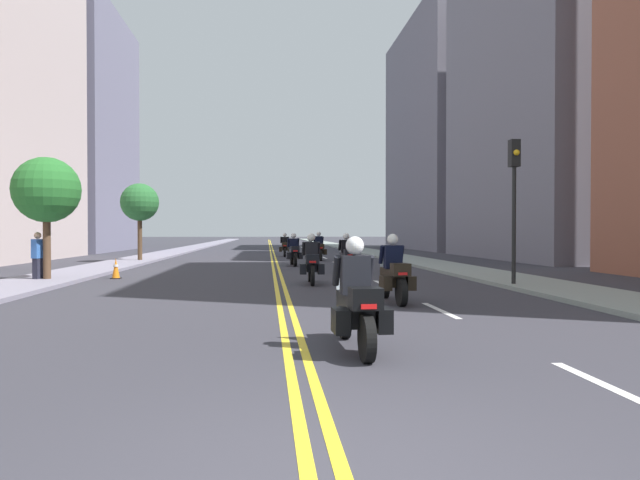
{
  "coord_description": "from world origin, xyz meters",
  "views": [
    {
      "loc": [
        -0.39,
        -3.57,
        1.66
      ],
      "look_at": [
        1.64,
        18.06,
        1.34
      ],
      "focal_mm": 31.67,
      "sensor_mm": 36.0,
      "label": 1
    }
  ],
  "objects_px": {
    "motorcycle_1": "(394,275)",
    "motorcycle_3": "(347,256)",
    "pedestrian_0": "(38,257)",
    "street_tree_1": "(140,203)",
    "motorcycle_2": "(311,263)",
    "traffic_light_near": "(514,185)",
    "street_tree_0": "(46,191)",
    "traffic_cone_1": "(116,268)",
    "motorcycle_5": "(319,249)",
    "motorcycle_0": "(356,305)",
    "motorcycle_4": "(294,253)",
    "motorcycle_6": "(285,247)"
  },
  "relations": [
    {
      "from": "motorcycle_6",
      "to": "motorcycle_0",
      "type": "bearing_deg",
      "value": -88.94
    },
    {
      "from": "pedestrian_0",
      "to": "motorcycle_1",
      "type": "bearing_deg",
      "value": -102.11
    },
    {
      "from": "motorcycle_6",
      "to": "traffic_cone_1",
      "type": "xyz_separation_m",
      "value": [
        -6.48,
        -17.15,
        -0.28
      ]
    },
    {
      "from": "motorcycle_2",
      "to": "traffic_light_near",
      "type": "bearing_deg",
      "value": -14.74
    },
    {
      "from": "motorcycle_6",
      "to": "traffic_light_near",
      "type": "bearing_deg",
      "value": -73.26
    },
    {
      "from": "motorcycle_1",
      "to": "street_tree_1",
      "type": "bearing_deg",
      "value": 116.17
    },
    {
      "from": "street_tree_0",
      "to": "motorcycle_1",
      "type": "bearing_deg",
      "value": -31.57
    },
    {
      "from": "motorcycle_3",
      "to": "motorcycle_2",
      "type": "bearing_deg",
      "value": -113.43
    },
    {
      "from": "motorcycle_1",
      "to": "pedestrian_0",
      "type": "xyz_separation_m",
      "value": [
        -10.4,
        6.22,
        0.21
      ]
    },
    {
      "from": "motorcycle_4",
      "to": "motorcycle_6",
      "type": "height_order",
      "value": "motorcycle_4"
    },
    {
      "from": "motorcycle_2",
      "to": "motorcycle_6",
      "type": "relative_size",
      "value": 1.0
    },
    {
      "from": "motorcycle_1",
      "to": "motorcycle_2",
      "type": "height_order",
      "value": "motorcycle_1"
    },
    {
      "from": "traffic_cone_1",
      "to": "street_tree_1",
      "type": "xyz_separation_m",
      "value": [
        -1.61,
        11.09,
        2.88
      ]
    },
    {
      "from": "motorcycle_0",
      "to": "motorcycle_6",
      "type": "height_order",
      "value": "motorcycle_0"
    },
    {
      "from": "motorcycle_1",
      "to": "street_tree_0",
      "type": "xyz_separation_m",
      "value": [
        -10.11,
        6.21,
        2.36
      ]
    },
    {
      "from": "motorcycle_1",
      "to": "motorcycle_3",
      "type": "bearing_deg",
      "value": 86.73
    },
    {
      "from": "motorcycle_5",
      "to": "traffic_cone_1",
      "type": "relative_size",
      "value": 3.14
    },
    {
      "from": "motorcycle_4",
      "to": "pedestrian_0",
      "type": "height_order",
      "value": "pedestrian_0"
    },
    {
      "from": "traffic_cone_1",
      "to": "traffic_light_near",
      "type": "relative_size",
      "value": 0.17
    },
    {
      "from": "motorcycle_3",
      "to": "street_tree_1",
      "type": "bearing_deg",
      "value": 135.54
    },
    {
      "from": "motorcycle_3",
      "to": "traffic_cone_1",
      "type": "distance_m",
      "value": 8.77
    },
    {
      "from": "motorcycle_4",
      "to": "street_tree_1",
      "type": "xyz_separation_m",
      "value": [
        -8.2,
        4.19,
        2.59
      ]
    },
    {
      "from": "motorcycle_2",
      "to": "motorcycle_6",
      "type": "distance_m",
      "value": 19.85
    },
    {
      "from": "pedestrian_0",
      "to": "motorcycle_2",
      "type": "bearing_deg",
      "value": -80.28
    },
    {
      "from": "motorcycle_3",
      "to": "motorcycle_1",
      "type": "bearing_deg",
      "value": -94.36
    },
    {
      "from": "traffic_light_near",
      "to": "pedestrian_0",
      "type": "relative_size",
      "value": 2.66
    },
    {
      "from": "traffic_light_near",
      "to": "street_tree_0",
      "type": "distance_m",
      "value": 14.76
    },
    {
      "from": "motorcycle_0",
      "to": "motorcycle_6",
      "type": "xyz_separation_m",
      "value": [
        -0.07,
        29.87,
        0.0
      ]
    },
    {
      "from": "pedestrian_0",
      "to": "street_tree_0",
      "type": "height_order",
      "value": "street_tree_0"
    },
    {
      "from": "motorcycle_2",
      "to": "traffic_cone_1",
      "type": "bearing_deg",
      "value": 159.46
    },
    {
      "from": "motorcycle_1",
      "to": "traffic_light_near",
      "type": "bearing_deg",
      "value": 33.99
    },
    {
      "from": "motorcycle_1",
      "to": "pedestrian_0",
      "type": "relative_size",
      "value": 1.35
    },
    {
      "from": "traffic_cone_1",
      "to": "motorcycle_6",
      "type": "bearing_deg",
      "value": 69.31
    },
    {
      "from": "motorcycle_2",
      "to": "motorcycle_1",
      "type": "bearing_deg",
      "value": -70.72
    },
    {
      "from": "motorcycle_0",
      "to": "street_tree_0",
      "type": "bearing_deg",
      "value": 124.2
    },
    {
      "from": "street_tree_0",
      "to": "street_tree_1",
      "type": "relative_size",
      "value": 0.95
    },
    {
      "from": "motorcycle_4",
      "to": "street_tree_0",
      "type": "height_order",
      "value": "street_tree_0"
    },
    {
      "from": "motorcycle_6",
      "to": "street_tree_1",
      "type": "height_order",
      "value": "street_tree_1"
    },
    {
      "from": "motorcycle_1",
      "to": "motorcycle_5",
      "type": "distance_m",
      "value": 19.48
    },
    {
      "from": "street_tree_0",
      "to": "motorcycle_5",
      "type": "bearing_deg",
      "value": 52.6
    },
    {
      "from": "street_tree_1",
      "to": "motorcycle_2",
      "type": "bearing_deg",
      "value": -58.92
    },
    {
      "from": "traffic_cone_1",
      "to": "motorcycle_3",
      "type": "bearing_deg",
      "value": 13.92
    },
    {
      "from": "motorcycle_0",
      "to": "traffic_light_near",
      "type": "xyz_separation_m",
      "value": [
        6.03,
        8.32,
        2.4
      ]
    },
    {
      "from": "traffic_cone_1",
      "to": "street_tree_0",
      "type": "distance_m",
      "value": 3.47
    },
    {
      "from": "motorcycle_2",
      "to": "street_tree_1",
      "type": "relative_size",
      "value": 0.49
    },
    {
      "from": "motorcycle_4",
      "to": "traffic_cone_1",
      "type": "bearing_deg",
      "value": -137.03
    },
    {
      "from": "motorcycle_6",
      "to": "street_tree_0",
      "type": "height_order",
      "value": "street_tree_0"
    },
    {
      "from": "motorcycle_1",
      "to": "motorcycle_6",
      "type": "distance_m",
      "value": 24.72
    },
    {
      "from": "motorcycle_3",
      "to": "motorcycle_0",
      "type": "bearing_deg",
      "value": -100.41
    },
    {
      "from": "motorcycle_1",
      "to": "motorcycle_5",
      "type": "xyz_separation_m",
      "value": [
        0.04,
        19.48,
        0.04
      ]
    }
  ]
}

